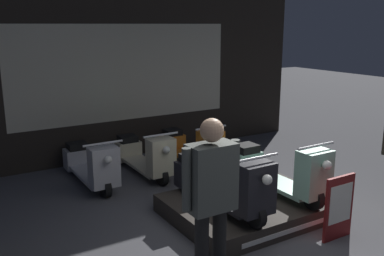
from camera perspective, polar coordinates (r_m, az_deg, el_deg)
name	(u,v)px	position (r m, az deg, el deg)	size (l,w,h in m)	color
ground_plane	(278,252)	(4.88, 11.36, -15.93)	(30.00, 30.00, 0.00)	#4C4C51
shop_wall_back	(125,70)	(7.80, -8.98, 7.67)	(7.46, 0.09, 3.20)	#28231E
display_platform	(249,207)	(5.62, 7.55, -10.34)	(1.98, 1.51, 0.23)	#2D2823
scooter_display_left	(223,183)	(5.18, 4.13, -7.38)	(0.57, 1.69, 0.81)	black
scooter_display_right	(279,171)	(5.71, 11.46, -5.59)	(0.57, 1.69, 0.81)	black
scooter_backrow_0	(91,165)	(6.72, -13.33, -4.79)	(0.57, 1.69, 0.81)	black
scooter_backrow_1	(144,156)	(7.03, -6.37, -3.69)	(0.57, 1.69, 0.81)	black
scooter_backrow_2	(191,148)	(7.43, -0.10, -2.64)	(0.57, 1.69, 0.81)	black
person_left_browsing	(211,191)	(3.83, 2.57, -8.44)	(0.59, 0.24, 1.61)	black
price_sign_board	(339,207)	(5.17, 18.99, -9.98)	(0.43, 0.04, 0.76)	maroon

